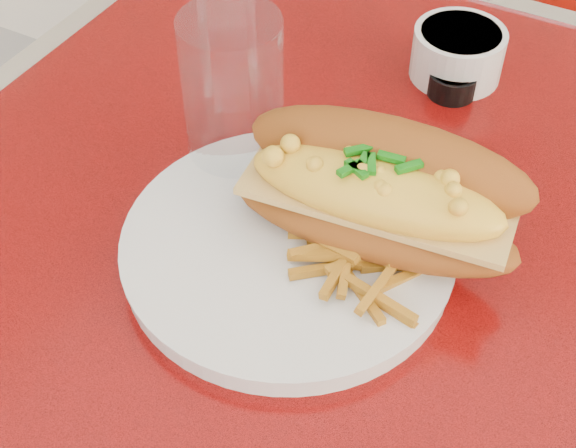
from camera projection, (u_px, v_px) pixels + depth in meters
The scene contains 8 objects.
diner_table at pixel (513, 380), 0.79m from camera, with size 1.23×0.83×0.77m.
dinner_plate at pixel (288, 247), 0.68m from camera, with size 0.37×0.37×0.02m.
mac_hoagie at pixel (380, 190), 0.65m from camera, with size 0.26×0.14×0.11m.
fries_pile at pixel (369, 251), 0.65m from camera, with size 0.10×0.09×0.03m, color #C28421, non-canonical shape.
fork at pixel (374, 243), 0.67m from camera, with size 0.04×0.15×0.00m.
gravy_ramekin at pixel (458, 52), 0.85m from camera, with size 0.10×0.10×0.05m.
sauce_cup_left at pixel (452, 82), 0.84m from camera, with size 0.05×0.05×0.03m.
water_tumbler at pixel (233, 98), 0.72m from camera, with size 0.09×0.09×0.16m, color silver.
Camera 1 is at (0.01, -0.49, 1.29)m, focal length 50.00 mm.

